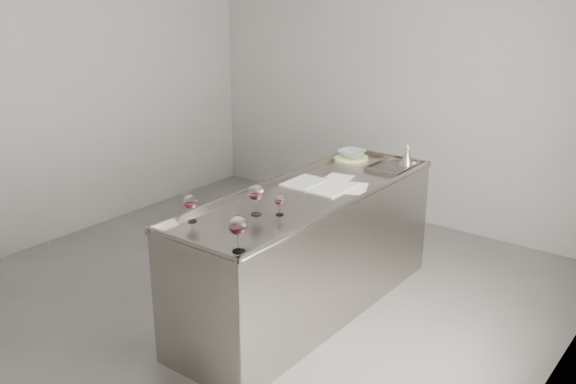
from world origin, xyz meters
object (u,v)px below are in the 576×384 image
Objects in this scene: wine_glass_middle at (256,194)px; ceramic_bowl at (352,153)px; wine_glass_right at (238,226)px; wine_funnel at (407,158)px; wine_glass_left at (191,203)px; counter at (309,252)px; wine_glass_small at (280,201)px; notebook at (318,185)px.

ceramic_bowl is at bearing 97.93° from wine_glass_middle.
wine_glass_right is 2.16m from wine_funnel.
wine_glass_middle reaches higher than wine_glass_left.
counter is 13.31× the size of wine_glass_left.
wine_glass_small is at bearing -76.75° from ceramic_bowl.
wine_glass_middle is 0.43× the size of notebook.
counter is 1.28m from wine_glass_right.
ceramic_bowl is at bearing 104.01° from counter.
wine_glass_left is 0.83× the size of wine_glass_right.
wine_glass_right is at bearing -16.98° from wine_glass_left.
wine_funnel reaches higher than ceramic_bowl.
wine_glass_left is 0.38× the size of notebook.
counter is at bearing 73.23° from wine_glass_left.
wine_funnel is at bearing 91.33° from wine_glass_right.
counter is 0.75m from wine_glass_small.
wine_glass_right is 0.63m from wine_glass_small.
ceramic_bowl is at bearing 88.91° from wine_glass_left.
counter is 10.77× the size of ceramic_bowl.
wine_funnel is at bearing 85.36° from wine_glass_small.
wine_glass_left is at bearing -104.09° from wine_funnel.
ceramic_bowl reaches higher than counter.
wine_glass_left is at bearing -125.55° from wine_glass_middle.
wine_glass_small is (0.37, 0.44, -0.03)m from wine_glass_left.
notebook is 2.13× the size of ceramic_bowl.
wine_glass_right is 1.29m from notebook.
ceramic_bowl is at bearing 103.48° from notebook.
wine_glass_right is (0.30, -0.52, 0.01)m from wine_glass_middle.
wine_glass_left is at bearing -130.49° from wine_glass_small.
ceramic_bowl is (-0.24, 0.96, 0.52)m from counter.
notebook is at bearing -76.00° from ceramic_bowl.
counter is 0.84m from wine_glass_middle.
wine_glass_right reaches higher than wine_glass_left.
wine_glass_middle is at bearing 120.35° from wine_glass_right.
ceramic_bowl is at bearing 103.25° from wine_glass_small.
ceramic_bowl is at bearing 104.15° from wine_glass_right.
counter is 5.04× the size of notebook.
wine_glass_right is at bearing -59.65° from wine_glass_middle.
wine_glass_small is at bearing -78.19° from notebook.
wine_funnel is at bearing 75.91° from wine_glass_left.
notebook is at bearing 77.78° from wine_glass_left.
wine_glass_right is 0.97× the size of ceramic_bowl.
wine_glass_left is 0.88× the size of wine_glass_middle.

